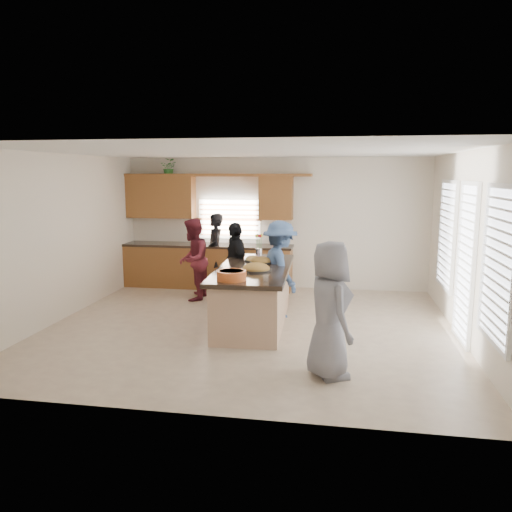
% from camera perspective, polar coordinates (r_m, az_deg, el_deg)
% --- Properties ---
extents(floor, '(6.50, 6.50, 0.00)m').
position_cam_1_polar(floor, '(8.17, -0.72, -8.16)').
color(floor, beige).
rests_on(floor, ground).
extents(room_shell, '(6.52, 6.02, 2.81)m').
position_cam_1_polar(room_shell, '(7.81, -0.75, 5.25)').
color(room_shell, silver).
rests_on(room_shell, ground).
extents(back_cabinetry, '(4.08, 0.66, 2.46)m').
position_cam_1_polar(back_cabinetry, '(10.90, -5.72, 1.18)').
color(back_cabinetry, brown).
rests_on(back_cabinetry, ground).
extents(right_wall_glazing, '(0.06, 4.00, 2.25)m').
position_cam_1_polar(right_wall_glazing, '(7.82, 22.95, 0.38)').
color(right_wall_glazing, white).
rests_on(right_wall_glazing, ground).
extents(island, '(1.25, 2.74, 0.95)m').
position_cam_1_polar(island, '(8.28, -0.24, -4.67)').
color(island, tan).
rests_on(island, ground).
extents(platter_front, '(0.49, 0.49, 0.20)m').
position_cam_1_polar(platter_front, '(7.87, 0.01, -1.49)').
color(platter_front, black).
rests_on(platter_front, island).
extents(platter_mid, '(0.39, 0.39, 0.16)m').
position_cam_1_polar(platter_mid, '(8.56, 0.60, -0.61)').
color(platter_mid, black).
rests_on(platter_mid, island).
extents(platter_back, '(0.32, 0.32, 0.13)m').
position_cam_1_polar(platter_back, '(8.73, -0.31, -0.41)').
color(platter_back, black).
rests_on(platter_back, island).
extents(salad_bowl, '(0.43, 0.43, 0.14)m').
position_cam_1_polar(salad_bowl, '(7.17, -2.81, -2.17)').
color(salad_bowl, orange).
rests_on(salad_bowl, island).
extents(clear_cup, '(0.08, 0.08, 0.09)m').
position_cam_1_polar(clear_cup, '(7.11, 1.13, -2.55)').
color(clear_cup, white).
rests_on(clear_cup, island).
extents(plate_stack, '(0.23, 0.23, 0.06)m').
position_cam_1_polar(plate_stack, '(8.89, -0.33, -0.22)').
color(plate_stack, '#B285C1').
rests_on(plate_stack, island).
extents(flower_vase, '(0.14, 0.14, 0.41)m').
position_cam_1_polar(flower_vase, '(9.21, 0.34, 1.31)').
color(flower_vase, silver).
rests_on(flower_vase, island).
extents(potted_plant, '(0.35, 0.31, 0.38)m').
position_cam_1_polar(potted_plant, '(11.11, -9.90, 9.93)').
color(potted_plant, '#337C31').
rests_on(potted_plant, back_cabinetry).
extents(woman_left_back, '(0.58, 0.69, 1.63)m').
position_cam_1_polar(woman_left_back, '(10.72, -4.70, 0.53)').
color(woman_left_back, black).
rests_on(woman_left_back, ground).
extents(woman_left_mid, '(0.65, 0.81, 1.61)m').
position_cam_1_polar(woman_left_mid, '(9.82, -7.22, -0.40)').
color(woman_left_mid, maroon).
rests_on(woman_left_mid, ground).
extents(woman_left_front, '(0.80, 0.99, 1.58)m').
position_cam_1_polar(woman_left_front, '(9.28, -2.37, -0.99)').
color(woman_left_front, black).
rests_on(woman_left_front, ground).
extents(woman_right_back, '(1.06, 1.25, 1.67)m').
position_cam_1_polar(woman_right_back, '(8.62, 2.76, -1.49)').
color(woman_right_back, '#3B5682').
rests_on(woman_right_back, ground).
extents(woman_right_front, '(0.83, 0.97, 1.68)m').
position_cam_1_polar(woman_right_front, '(6.13, 8.38, -6.11)').
color(woman_right_front, slate).
rests_on(woman_right_front, ground).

